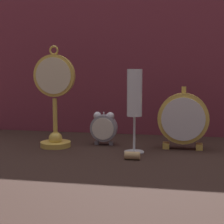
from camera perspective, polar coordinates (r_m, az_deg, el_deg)
name	(u,v)px	position (r m, az deg, el deg)	size (l,w,h in m)	color
ground_plane	(107,153)	(1.11, -0.79, -6.30)	(4.00, 4.00, 0.00)	black
fabric_backdrop_drape	(125,43)	(1.40, 1.94, 10.44)	(1.25, 0.01, 0.68)	brown
pocket_watch_on_stand	(55,102)	(1.19, -8.72, 1.49)	(0.13, 0.10, 0.32)	gold
alarm_clock_twin_bell	(104,127)	(1.21, -1.26, -2.25)	(0.09, 0.03, 0.11)	gray
mantel_clock_silver	(183,119)	(1.17, 10.79, -1.05)	(0.16, 0.04, 0.19)	gold
champagne_flute	(134,99)	(1.09, 3.45, 2.04)	(0.06, 0.06, 0.25)	silver
wine_cork	(132,156)	(1.03, 3.13, -6.65)	(0.02, 0.02, 0.04)	tan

